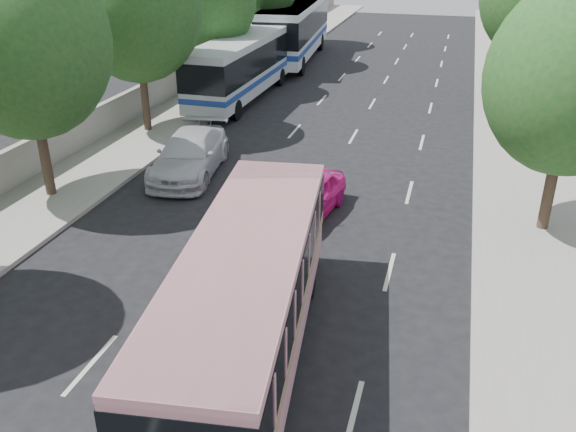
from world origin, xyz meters
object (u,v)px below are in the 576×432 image
(tour_coach_rear, at_px, (295,26))
(white_pickup, at_px, (190,154))
(tour_coach_front, at_px, (242,62))
(pink_bus, at_px, (247,290))
(pink_taxi, at_px, (308,197))

(tour_coach_rear, bearing_deg, white_pickup, -90.32)
(tour_coach_rear, bearing_deg, tour_coach_front, -94.83)
(pink_bus, xyz_separation_m, white_pickup, (-6.06, 10.41, -1.10))
(white_pickup, xyz_separation_m, tour_coach_rear, (-1.80, 22.80, 1.64))
(pink_taxi, distance_m, tour_coach_front, 15.87)
(pink_bus, height_order, tour_coach_front, tour_coach_front)
(tour_coach_front, bearing_deg, tour_coach_rear, 90.77)
(pink_bus, height_order, white_pickup, pink_bus)
(white_pickup, bearing_deg, pink_taxi, -32.48)
(white_pickup, bearing_deg, pink_bus, -67.70)
(tour_coach_front, height_order, tour_coach_rear, tour_coach_rear)
(pink_taxi, height_order, tour_coach_front, tour_coach_front)
(pink_taxi, height_order, tour_coach_rear, tour_coach_rear)
(pink_bus, bearing_deg, tour_coach_rear, 96.04)
(pink_bus, xyz_separation_m, tour_coach_rear, (-7.86, 33.21, 0.54))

